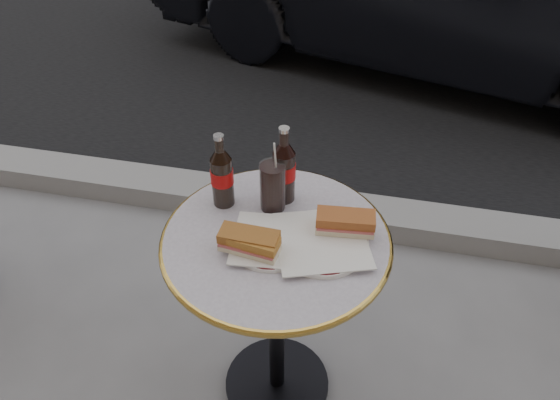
% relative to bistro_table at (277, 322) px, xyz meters
% --- Properties ---
extents(ground, '(80.00, 80.00, 0.00)m').
position_rel_bistro_table_xyz_m(ground, '(0.00, 0.00, -0.37)').
color(ground, slate).
rests_on(ground, ground).
extents(curb, '(40.00, 0.20, 0.12)m').
position_rel_bistro_table_xyz_m(curb, '(0.00, 0.90, -0.32)').
color(curb, gray).
rests_on(curb, ground).
extents(bistro_table, '(0.62, 0.62, 0.73)m').
position_rel_bistro_table_xyz_m(bistro_table, '(0.00, 0.00, 0.00)').
color(bistro_table, '#BAB2C4').
rests_on(bistro_table, ground).
extents(plate_left, '(0.23, 0.23, 0.01)m').
position_rel_bistro_table_xyz_m(plate_left, '(-0.01, -0.03, 0.37)').
color(plate_left, white).
rests_on(plate_left, bistro_table).
extents(plate_right, '(0.28, 0.28, 0.01)m').
position_rel_bistro_table_xyz_m(plate_right, '(0.12, -0.00, 0.37)').
color(plate_right, white).
rests_on(plate_right, bistro_table).
extents(sandwich_left_a, '(0.15, 0.08, 0.05)m').
position_rel_bistro_table_xyz_m(sandwich_left_a, '(-0.05, -0.07, 0.40)').
color(sandwich_left_a, '#995B26').
rests_on(sandwich_left_a, plate_left).
extents(sandwich_left_b, '(0.15, 0.08, 0.05)m').
position_rel_bistro_table_xyz_m(sandwich_left_b, '(-0.04, -0.08, 0.40)').
color(sandwich_left_b, '#AA6D2B').
rests_on(sandwich_left_b, plate_left).
extents(sandwich_right, '(0.16, 0.09, 0.05)m').
position_rel_bistro_table_xyz_m(sandwich_right, '(0.18, 0.05, 0.41)').
color(sandwich_right, '#A25529').
rests_on(sandwich_right, plate_right).
extents(cola_bottle_left, '(0.07, 0.07, 0.23)m').
position_rel_bistro_table_xyz_m(cola_bottle_left, '(-0.18, 0.11, 0.48)').
color(cola_bottle_left, black).
rests_on(cola_bottle_left, bistro_table).
extents(cola_bottle_right, '(0.09, 0.09, 0.24)m').
position_rel_bistro_table_xyz_m(cola_bottle_right, '(-0.01, 0.16, 0.49)').
color(cola_bottle_right, black).
rests_on(cola_bottle_right, bistro_table).
extents(cola_glass, '(0.10, 0.10, 0.15)m').
position_rel_bistro_table_xyz_m(cola_glass, '(-0.04, 0.12, 0.44)').
color(cola_glass, black).
rests_on(cola_glass, bistro_table).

